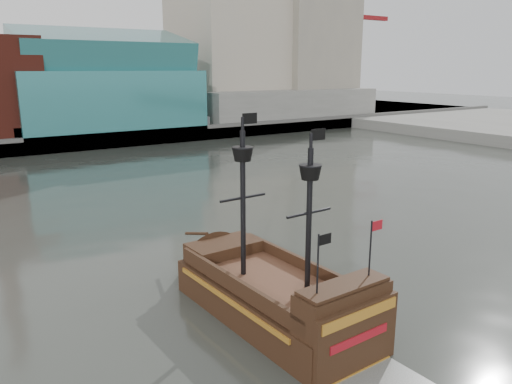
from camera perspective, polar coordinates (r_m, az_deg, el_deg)
ground at (r=26.33m, az=11.16°, el=-14.58°), size 400.00×400.00×0.00m
promenade_far at (r=110.01m, az=-24.90°, el=6.74°), size 220.00×60.00×2.00m
seawall at (r=81.15m, az=-21.53°, el=5.13°), size 220.00×1.00×2.60m
crane_a at (r=136.93m, az=10.99°, el=16.55°), size 22.50×4.00×32.25m
crane_b at (r=150.67m, az=10.89°, el=14.96°), size 19.10×4.00×26.25m
pirate_ship at (r=25.84m, az=2.17°, el=-12.36°), size 5.17×15.00×11.12m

